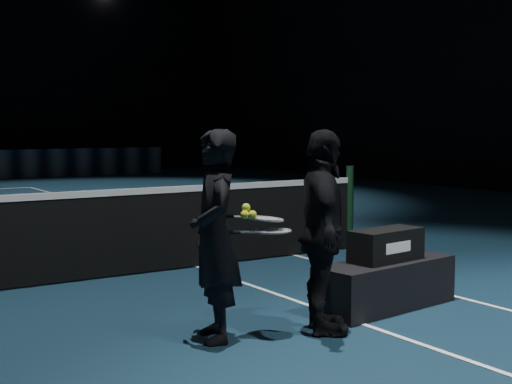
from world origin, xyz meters
TOP-DOWN VIEW (x-y plane):
  - net_post_right at (6.40, 0.00)m, footprint 0.10×0.10m
  - player_bench at (4.64, -2.56)m, footprint 1.47×0.65m
  - racket_bag at (4.64, -2.56)m, footprint 0.74×0.39m
  - bag_signature at (4.64, -2.71)m, footprint 0.33×0.05m
  - player_a at (2.89, -2.56)m, footprint 0.54×0.67m
  - player_b at (3.69, -2.86)m, footprint 0.81×1.01m
  - racket_lower at (3.31, -2.71)m, footprint 0.71×0.45m
  - racket_upper at (3.28, -2.66)m, footprint 0.71×0.41m
  - tennis_balls at (3.13, -2.64)m, footprint 0.12×0.10m

SIDE VIEW (x-z plane):
  - player_bench at x=4.64m, z-range 0.00..0.43m
  - net_post_right at x=6.40m, z-range 0.00..1.10m
  - racket_bag at x=4.64m, z-range 0.43..0.71m
  - bag_signature at x=4.64m, z-range 0.52..0.62m
  - player_a at x=2.89m, z-range 0.00..1.60m
  - player_b at x=3.69m, z-range 0.00..1.60m
  - racket_lower at x=3.31m, z-range 0.81..0.84m
  - racket_upper at x=3.28m, z-range 0.86..0.96m
  - tennis_balls at x=3.13m, z-range 0.91..1.03m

